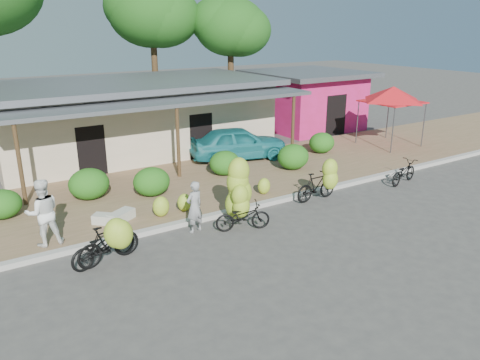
# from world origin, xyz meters

# --- Properties ---
(ground) EXTENTS (100.00, 100.00, 0.00)m
(ground) POSITION_xyz_m (0.00, 0.00, 0.00)
(ground) COLOR #44413F
(ground) RESTS_ON ground
(sidewalk) EXTENTS (60.00, 6.00, 0.12)m
(sidewalk) POSITION_xyz_m (0.00, 5.00, 0.06)
(sidewalk) COLOR #906B4D
(sidewalk) RESTS_ON ground
(curb) EXTENTS (60.00, 0.25, 0.15)m
(curb) POSITION_xyz_m (0.00, 2.00, 0.07)
(curb) COLOR #A8A399
(curb) RESTS_ON ground
(shop_main) EXTENTS (13.00, 8.50, 3.35)m
(shop_main) POSITION_xyz_m (0.00, 10.93, 1.72)
(shop_main) COLOR beige
(shop_main) RESTS_ON ground
(shop_pink) EXTENTS (6.00, 6.00, 3.25)m
(shop_pink) POSITION_xyz_m (10.50, 10.99, 1.67)
(shop_pink) COLOR #D22074
(shop_pink) RESTS_ON ground
(tree_center_right) EXTENTS (5.06, 4.93, 8.42)m
(tree_center_right) POSITION_xyz_m (3.31, 16.61, 6.54)
(tree_center_right) COLOR #523821
(tree_center_right) RESTS_ON ground
(tree_near_right) EXTENTS (4.36, 4.18, 7.37)m
(tree_near_right) POSITION_xyz_m (7.31, 14.61, 5.74)
(tree_near_right) COLOR #523821
(tree_near_right) RESTS_ON ground
(hedge_0) EXTENTS (1.16, 1.04, 0.91)m
(hedge_0) POSITION_xyz_m (-6.37, 5.23, 0.57)
(hedge_0) COLOR #1B5814
(hedge_0) RESTS_ON sidewalk
(hedge_1) EXTENTS (1.36, 1.22, 1.06)m
(hedge_1) POSITION_xyz_m (-3.64, 5.50, 0.65)
(hedge_1) COLOR #1B5814
(hedge_1) RESTS_ON sidewalk
(hedge_2) EXTENTS (1.28, 1.15, 1.00)m
(hedge_2) POSITION_xyz_m (-1.72, 4.68, 0.62)
(hedge_2) COLOR #1B5814
(hedge_2) RESTS_ON sidewalk
(hedge_3) EXTENTS (1.23, 1.11, 0.96)m
(hedge_3) POSITION_xyz_m (1.62, 5.35, 0.60)
(hedge_3) COLOR #1B5814
(hedge_3) RESTS_ON sidewalk
(hedge_4) EXTENTS (1.33, 1.19, 1.03)m
(hedge_4) POSITION_xyz_m (4.38, 4.50, 0.64)
(hedge_4) COLOR #1B5814
(hedge_4) RESTS_ON sidewalk
(hedge_5) EXTENTS (1.21, 1.09, 0.95)m
(hedge_5) POSITION_xyz_m (7.11, 5.81, 0.59)
(hedge_5) COLOR #1B5814
(hedge_5) RESTS_ON sidewalk
(red_canopy) EXTENTS (3.50, 3.50, 2.86)m
(red_canopy) POSITION_xyz_m (10.92, 5.18, 2.61)
(red_canopy) COLOR #59595E
(red_canopy) RESTS_ON sidewalk
(bike_far_left) EXTENTS (1.94, 1.45, 1.40)m
(bike_far_left) POSITION_xyz_m (-4.51, 0.87, 0.58)
(bike_far_left) COLOR black
(bike_far_left) RESTS_ON ground
(bike_left) EXTENTS (1.79, 1.31, 1.36)m
(bike_left) POSITION_xyz_m (-4.39, 0.81, 0.62)
(bike_left) COLOR black
(bike_left) RESTS_ON ground
(bike_center) EXTENTS (1.72, 1.40, 2.08)m
(bike_center) POSITION_xyz_m (-0.38, 1.09, 0.86)
(bike_center) COLOR black
(bike_center) RESTS_ON ground
(bike_right) EXTENTS (1.69, 1.13, 1.63)m
(bike_right) POSITION_xyz_m (2.99, 1.31, 0.68)
(bike_right) COLOR black
(bike_right) RESTS_ON ground
(bike_far_right) EXTENTS (1.79, 0.96, 0.90)m
(bike_far_right) POSITION_xyz_m (6.99, 1.07, 0.45)
(bike_far_right) COLOR black
(bike_far_right) RESTS_ON ground
(loose_banana_a) EXTENTS (0.52, 0.44, 0.65)m
(loose_banana_a) POSITION_xyz_m (-2.21, 2.75, 0.45)
(loose_banana_a) COLOR #ABCA32
(loose_banana_a) RESTS_ON sidewalk
(loose_banana_b) EXTENTS (0.46, 0.39, 0.58)m
(loose_banana_b) POSITION_xyz_m (-1.41, 2.76, 0.41)
(loose_banana_b) COLOR #ABCA32
(loose_banana_b) RESTS_ON sidewalk
(loose_banana_c) EXTENTS (0.46, 0.39, 0.58)m
(loose_banana_c) POSITION_xyz_m (1.64, 2.70, 0.41)
(loose_banana_c) COLOR #ABCA32
(loose_banana_c) RESTS_ON sidewalk
(sack_near) EXTENTS (0.94, 0.78, 0.30)m
(sack_near) POSITION_xyz_m (-3.37, 3.08, 0.27)
(sack_near) COLOR beige
(sack_near) RESTS_ON sidewalk
(sack_far) EXTENTS (0.81, 0.78, 0.28)m
(sack_far) POSITION_xyz_m (-3.83, 3.14, 0.26)
(sack_far) COLOR beige
(sack_far) RESTS_ON sidewalk
(vendor) EXTENTS (0.64, 0.50, 1.55)m
(vendor) POSITION_xyz_m (-1.72, 1.42, 0.78)
(vendor) COLOR gray
(vendor) RESTS_ON ground
(bystander) EXTENTS (0.92, 0.73, 1.85)m
(bystander) POSITION_xyz_m (-5.61, 2.60, 1.05)
(bystander) COLOR white
(bystander) RESTS_ON sidewalk
(teal_van) EXTENTS (4.54, 2.75, 1.45)m
(teal_van) POSITION_xyz_m (3.31, 7.00, 0.84)
(teal_van) COLOR #1B777D
(teal_van) RESTS_ON sidewalk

